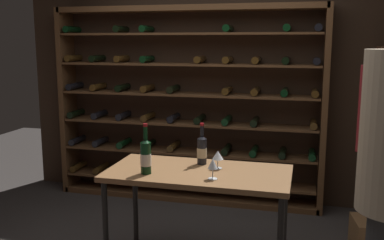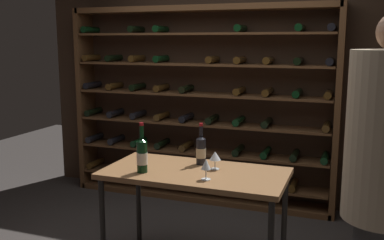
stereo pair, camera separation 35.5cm
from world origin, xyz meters
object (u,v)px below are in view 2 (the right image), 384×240
Objects in this scene: wine_glass_stemmed_center at (206,165)px; wine_bottle_green_slim at (142,155)px; tasting_table at (195,180)px; wine_glass_stemmed_left at (215,156)px; wine_rack at (198,107)px; wine_bottle_black_capsule at (201,150)px.

wine_bottle_green_slim is at bearing 179.11° from wine_glass_stemmed_center.
tasting_table is 0.29m from wine_glass_stemmed_center.
wine_bottle_green_slim is at bearing -151.83° from wine_glass_stemmed_left.
wine_glass_stemmed_left is at bearing 93.67° from wine_glass_stemmed_center.
wine_rack is at bearing 114.16° from wine_glass_stemmed_left.
tasting_table is 0.24m from wine_glass_stemmed_left.
wine_bottle_green_slim is 2.48× the size of wine_glass_stemmed_center.
wine_glass_stemmed_center reaches higher than tasting_table.
wine_glass_stemmed_left is (0.49, 0.26, -0.03)m from wine_bottle_green_slim.
wine_rack reaches higher than wine_glass_stemmed_center.
wine_glass_stemmed_center is at bearing -86.33° from wine_glass_stemmed_left.
wine_bottle_black_capsule is 2.37× the size of wine_glass_stemmed_left.
wine_bottle_black_capsule is 0.49m from wine_bottle_green_slim.
wine_bottle_green_slim is at bearing -154.87° from tasting_table.
wine_glass_stemmed_center is at bearing -0.89° from wine_bottle_green_slim.
wine_rack is 21.35× the size of wine_glass_stemmed_left.
tasting_table is (0.52, -1.55, -0.32)m from wine_rack.
wine_bottle_green_slim reaches higher than wine_glass_stemmed_center.
wine_bottle_green_slim is at bearing -84.52° from wine_rack.
wine_rack is 1.67m from tasting_table.
wine_bottle_green_slim is (0.17, -1.72, -0.11)m from wine_rack.
wine_glass_stemmed_left is at bearing 28.17° from wine_bottle_green_slim.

